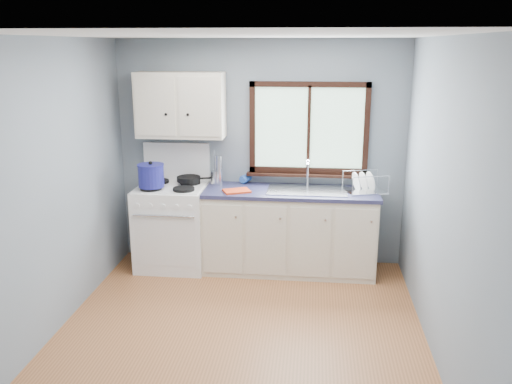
# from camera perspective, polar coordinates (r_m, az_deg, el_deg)

# --- Properties ---
(floor) EXTENTS (3.20, 3.60, 0.02)m
(floor) POSITION_cam_1_polar(r_m,az_deg,el_deg) (4.84, -1.81, -15.06)
(floor) COLOR #A36338
(floor) RESTS_ON ground
(ceiling) EXTENTS (3.20, 3.60, 0.02)m
(ceiling) POSITION_cam_1_polar(r_m,az_deg,el_deg) (4.18, -2.11, 16.32)
(ceiling) COLOR white
(ceiling) RESTS_ON wall_back
(wall_back) EXTENTS (3.20, 0.02, 2.50)m
(wall_back) POSITION_cam_1_polar(r_m,az_deg,el_deg) (6.09, 0.46, 4.08)
(wall_back) COLOR gray
(wall_back) RESTS_ON ground
(wall_front) EXTENTS (3.20, 0.02, 2.50)m
(wall_front) POSITION_cam_1_polar(r_m,az_deg,el_deg) (2.67, -7.53, -11.12)
(wall_front) COLOR gray
(wall_front) RESTS_ON ground
(wall_left) EXTENTS (0.02, 3.60, 2.50)m
(wall_left) POSITION_cam_1_polar(r_m,az_deg,el_deg) (4.83, -21.20, 0.05)
(wall_left) COLOR gray
(wall_left) RESTS_ON ground
(wall_right) EXTENTS (0.02, 3.60, 2.50)m
(wall_right) POSITION_cam_1_polar(r_m,az_deg,el_deg) (4.42, 19.22, -1.14)
(wall_right) COLOR gray
(wall_right) RESTS_ON ground
(gas_range) EXTENTS (0.76, 0.69, 1.36)m
(gas_range) POSITION_cam_1_polar(r_m,az_deg,el_deg) (6.13, -8.76, -3.35)
(gas_range) COLOR white
(gas_range) RESTS_ON floor
(base_cabinets) EXTENTS (1.85, 0.60, 0.88)m
(base_cabinets) POSITION_cam_1_polar(r_m,az_deg,el_deg) (5.98, 3.53, -4.52)
(base_cabinets) COLOR beige
(base_cabinets) RESTS_ON floor
(countertop) EXTENTS (1.89, 0.64, 0.04)m
(countertop) POSITION_cam_1_polar(r_m,az_deg,el_deg) (5.83, 3.61, 0.01)
(countertop) COLOR #202140
(countertop) RESTS_ON base_cabinets
(sink) EXTENTS (0.84, 0.46, 0.44)m
(sink) POSITION_cam_1_polar(r_m,az_deg,el_deg) (5.84, 5.37, -0.42)
(sink) COLOR silver
(sink) RESTS_ON countertop
(window) EXTENTS (1.36, 0.10, 1.03)m
(window) POSITION_cam_1_polar(r_m,az_deg,el_deg) (5.98, 5.56, 6.00)
(window) COLOR #9EC6A8
(window) RESTS_ON wall_back
(upper_cabinets) EXTENTS (0.95, 0.35, 0.70)m
(upper_cabinets) POSITION_cam_1_polar(r_m,az_deg,el_deg) (5.97, -7.95, 9.05)
(upper_cabinets) COLOR beige
(upper_cabinets) RESTS_ON wall_back
(skillet) EXTENTS (0.42, 0.33, 0.05)m
(skillet) POSITION_cam_1_polar(r_m,az_deg,el_deg) (6.07, -7.08, 1.38)
(skillet) COLOR black
(skillet) RESTS_ON gas_range
(stockpot) EXTENTS (0.38, 0.38, 0.28)m
(stockpot) POSITION_cam_1_polar(r_m,az_deg,el_deg) (5.88, -10.99, 1.74)
(stockpot) COLOR navy
(stockpot) RESTS_ON gas_range
(utensil_crock) EXTENTS (0.14, 0.14, 0.39)m
(utensil_crock) POSITION_cam_1_polar(r_m,az_deg,el_deg) (6.06, -4.24, 1.57)
(utensil_crock) COLOR silver
(utensil_crock) RESTS_ON countertop
(thermos) EXTENTS (0.08, 0.08, 0.33)m
(thermos) POSITION_cam_1_polar(r_m,az_deg,el_deg) (6.01, -3.92, 2.28)
(thermos) COLOR silver
(thermos) RESTS_ON countertop
(soap_bottle) EXTENTS (0.13, 0.13, 0.25)m
(soap_bottle) POSITION_cam_1_polar(r_m,az_deg,el_deg) (6.03, -1.47, 1.98)
(soap_bottle) COLOR #2653A4
(soap_bottle) RESTS_ON countertop
(dish_towel) EXTENTS (0.33, 0.29, 0.02)m
(dish_towel) POSITION_cam_1_polar(r_m,az_deg,el_deg) (5.75, -2.05, 0.11)
(dish_towel) COLOR red
(dish_towel) RESTS_ON countertop
(dish_rack) EXTENTS (0.49, 0.42, 0.22)m
(dish_rack) POSITION_cam_1_polar(r_m,az_deg,el_deg) (5.86, 11.32, 0.58)
(dish_rack) COLOR silver
(dish_rack) RESTS_ON countertop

